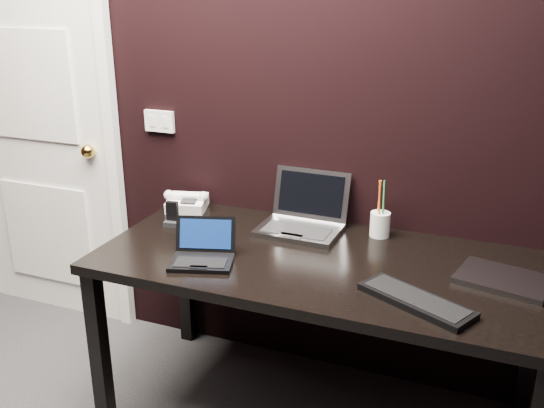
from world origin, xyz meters
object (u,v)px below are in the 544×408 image
at_px(ext_keyboard, 416,300).
at_px(netbook, 203,254).
at_px(silver_laptop, 302,220).
at_px(desk_phone, 187,202).
at_px(pen_cup, 380,223).
at_px(mobile_phone, 172,217).
at_px(desk, 319,277).
at_px(door, 36,125).
at_px(closed_laptop, 503,279).

bearing_deg(ext_keyboard, netbook, 177.79).
bearing_deg(silver_laptop, ext_keyboard, -40.08).
relative_size(desk_phone, pen_cup, 0.90).
bearing_deg(mobile_phone, desk_phone, 99.86).
bearing_deg(desk, door, 167.18).
bearing_deg(desk_phone, closed_laptop, -9.31).
bearing_deg(ext_keyboard, desk_phone, 156.27).
bearing_deg(mobile_phone, pen_cup, 13.93).
xyz_separation_m(door, closed_laptop, (2.30, -0.33, -0.29)).
bearing_deg(closed_laptop, silver_laptop, 166.33).
relative_size(ext_keyboard, desk_phone, 1.88).
relative_size(silver_laptop, pen_cup, 1.42).
bearing_deg(desk, ext_keyboard, -28.92).
xyz_separation_m(netbook, silver_laptop, (0.25, 0.43, 0.01)).
bearing_deg(desk_phone, pen_cup, 1.62).
bearing_deg(desk, closed_laptop, 4.27).
distance_m(ext_keyboard, desk_phone, 1.23).
xyz_separation_m(ext_keyboard, desk_phone, (-1.13, 0.49, 0.03)).
relative_size(netbook, desk_phone, 1.30).
xyz_separation_m(silver_laptop, desk_phone, (-0.57, 0.03, -0.01)).
xyz_separation_m(netbook, mobile_phone, (-0.29, 0.28, 0.01)).
distance_m(silver_laptop, pen_cup, 0.32).
distance_m(closed_laptop, mobile_phone, 1.35).
height_order(netbook, mobile_phone, netbook).
bearing_deg(closed_laptop, ext_keyboard, -134.13).
distance_m(door, mobile_phone, 1.03).
bearing_deg(pen_cup, ext_keyboard, -65.84).
xyz_separation_m(closed_laptop, desk_phone, (-1.38, 0.23, 0.03)).
bearing_deg(netbook, desk_phone, 125.12).
distance_m(silver_laptop, desk_phone, 0.57).
height_order(silver_laptop, closed_laptop, silver_laptop).
distance_m(desk_phone, pen_cup, 0.89).
relative_size(silver_laptop, ext_keyboard, 0.84).
height_order(door, closed_laptop, door).
bearing_deg(closed_laptop, desk, -175.73).
distance_m(desk, ext_keyboard, 0.46).
height_order(netbook, closed_laptop, netbook).
bearing_deg(ext_keyboard, desk, 151.08).
height_order(door, mobile_phone, door).
height_order(silver_laptop, desk_phone, silver_laptop).
distance_m(desk, desk_phone, 0.79).
bearing_deg(silver_laptop, netbook, -119.54).
xyz_separation_m(netbook, closed_laptop, (1.06, 0.24, -0.02)).
distance_m(closed_laptop, pen_cup, 0.56).
bearing_deg(netbook, closed_laptop, 12.61).
distance_m(door, closed_laptop, 2.35).
bearing_deg(door, ext_keyboard, -16.20).
xyz_separation_m(silver_laptop, closed_laptop, (0.81, -0.20, -0.03)).
height_order(ext_keyboard, closed_laptop, ext_keyboard).
relative_size(desk, netbook, 6.04).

